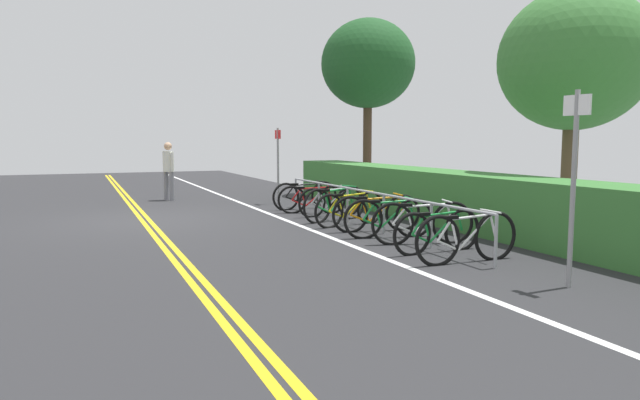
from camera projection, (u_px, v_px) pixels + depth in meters
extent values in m
cube|color=#2B2B2D|center=(145.00, 221.00, 12.53)|extent=(38.42, 12.52, 0.05)
cube|color=gold|center=(141.00, 220.00, 12.49)|extent=(34.58, 0.10, 0.00)
cube|color=gold|center=(149.00, 220.00, 12.56)|extent=(34.58, 0.10, 0.00)
cube|color=white|center=(268.00, 213.00, 13.66)|extent=(34.58, 0.12, 0.00)
cylinder|color=#9EA0A5|center=(296.00, 193.00, 14.89)|extent=(0.05, 0.05, 0.75)
cylinder|color=#9EA0A5|center=(319.00, 199.00, 13.46)|extent=(0.05, 0.05, 0.75)
cylinder|color=#9EA0A5|center=(347.00, 205.00, 12.04)|extent=(0.05, 0.05, 0.75)
cylinder|color=#9EA0A5|center=(384.00, 214.00, 10.61)|extent=(0.05, 0.05, 0.75)
cylinder|color=#9EA0A5|center=(431.00, 226.00, 9.19)|extent=(0.05, 0.05, 0.75)
cylinder|color=#9EA0A5|center=(496.00, 242.00, 7.77)|extent=(0.05, 0.05, 0.75)
cylinder|color=#9EA0A5|center=(365.00, 191.00, 11.29)|extent=(7.80, 0.04, 0.04)
torus|color=black|center=(324.00, 195.00, 14.68)|extent=(0.08, 0.73, 0.73)
torus|color=black|center=(286.00, 197.00, 14.22)|extent=(0.08, 0.73, 0.73)
cylinder|color=black|center=(310.00, 193.00, 14.50)|extent=(0.06, 0.62, 0.50)
cylinder|color=black|center=(307.00, 184.00, 14.45)|extent=(0.06, 0.74, 0.07)
cylinder|color=black|center=(297.00, 194.00, 14.34)|extent=(0.04, 0.18, 0.45)
cylinder|color=black|center=(293.00, 200.00, 14.31)|extent=(0.05, 0.39, 0.19)
cylinder|color=black|center=(290.00, 191.00, 14.25)|extent=(0.05, 0.27, 0.31)
cylinder|color=black|center=(322.00, 189.00, 14.64)|extent=(0.04, 0.14, 0.33)
cube|color=black|center=(294.00, 184.00, 14.29)|extent=(0.09, 0.20, 0.05)
cylinder|color=black|center=(320.00, 181.00, 14.60)|extent=(0.46, 0.05, 0.03)
torus|color=black|center=(332.00, 200.00, 13.70)|extent=(0.28, 0.68, 0.70)
torus|color=black|center=(292.00, 200.00, 13.63)|extent=(0.28, 0.68, 0.70)
cylinder|color=red|center=(317.00, 197.00, 13.66)|extent=(0.22, 0.54, 0.48)
cylinder|color=red|center=(314.00, 188.00, 13.64)|extent=(0.25, 0.64, 0.07)
cylinder|color=red|center=(303.00, 197.00, 13.64)|extent=(0.09, 0.16, 0.43)
cylinder|color=red|center=(299.00, 203.00, 13.65)|extent=(0.15, 0.35, 0.18)
cylinder|color=red|center=(296.00, 194.00, 13.62)|extent=(0.11, 0.24, 0.30)
cylinder|color=red|center=(330.00, 193.00, 13.68)|extent=(0.08, 0.14, 0.32)
cube|color=black|center=(301.00, 188.00, 13.61)|extent=(0.14, 0.22, 0.05)
cylinder|color=red|center=(328.00, 185.00, 13.65)|extent=(0.44, 0.18, 0.03)
torus|color=black|center=(349.00, 201.00, 13.40)|extent=(0.12, 0.71, 0.71)
torus|color=black|center=(312.00, 203.00, 12.92)|extent=(0.12, 0.71, 0.71)
cylinder|color=silver|center=(336.00, 198.00, 13.21)|extent=(0.09, 0.58, 0.48)
cylinder|color=silver|center=(333.00, 189.00, 13.15)|extent=(0.10, 0.69, 0.07)
cylinder|color=silver|center=(323.00, 200.00, 13.05)|extent=(0.05, 0.17, 0.44)
cylinder|color=silver|center=(319.00, 206.00, 13.01)|extent=(0.07, 0.37, 0.18)
cylinder|color=silver|center=(316.00, 197.00, 12.96)|extent=(0.06, 0.25, 0.30)
cylinder|color=silver|center=(348.00, 195.00, 13.36)|extent=(0.05, 0.14, 0.32)
cube|color=black|center=(320.00, 190.00, 12.99)|extent=(0.10, 0.21, 0.05)
cylinder|color=silver|center=(346.00, 186.00, 13.31)|extent=(0.46, 0.07, 0.03)
torus|color=black|center=(352.00, 203.00, 12.65)|extent=(0.27, 0.76, 0.78)
torus|color=black|center=(317.00, 206.00, 12.01)|extent=(0.27, 0.76, 0.78)
cylinder|color=#198C38|center=(340.00, 200.00, 12.40)|extent=(0.20, 0.57, 0.53)
cylinder|color=#198C38|center=(337.00, 190.00, 12.34)|extent=(0.23, 0.68, 0.07)
cylinder|color=#198C38|center=(328.00, 202.00, 12.19)|extent=(0.08, 0.17, 0.48)
cylinder|color=#198C38|center=(324.00, 210.00, 12.13)|extent=(0.14, 0.37, 0.19)
cylinder|color=#198C38|center=(321.00, 199.00, 12.07)|extent=(0.10, 0.25, 0.33)
cylinder|color=#198C38|center=(351.00, 196.00, 12.60)|extent=(0.07, 0.14, 0.35)
cube|color=black|center=(325.00, 190.00, 12.12)|extent=(0.13, 0.21, 0.05)
cylinder|color=#198C38|center=(349.00, 186.00, 12.55)|extent=(0.45, 0.15, 0.03)
torus|color=black|center=(370.00, 208.00, 11.98)|extent=(0.21, 0.73, 0.73)
torus|color=black|center=(329.00, 211.00, 11.36)|extent=(0.21, 0.73, 0.73)
cylinder|color=yellow|center=(355.00, 205.00, 11.74)|extent=(0.17, 0.62, 0.50)
cylinder|color=yellow|center=(353.00, 195.00, 11.68)|extent=(0.19, 0.73, 0.07)
cylinder|color=yellow|center=(341.00, 207.00, 11.53)|extent=(0.07, 0.18, 0.45)
cylinder|color=yellow|center=(337.00, 214.00, 11.47)|extent=(0.12, 0.39, 0.19)
cylinder|color=yellow|center=(334.00, 204.00, 11.41)|extent=(0.09, 0.27, 0.31)
cylinder|color=yellow|center=(368.00, 200.00, 11.94)|extent=(0.07, 0.15, 0.33)
cube|color=black|center=(339.00, 195.00, 11.46)|extent=(0.12, 0.21, 0.05)
cylinder|color=yellow|center=(366.00, 191.00, 11.88)|extent=(0.46, 0.12, 0.03)
torus|color=black|center=(403.00, 213.00, 11.09)|extent=(0.17, 0.74, 0.74)
torus|color=black|center=(350.00, 215.00, 10.81)|extent=(0.17, 0.74, 0.74)
cylinder|color=orange|center=(383.00, 209.00, 10.98)|extent=(0.13, 0.62, 0.51)
cylinder|color=orange|center=(380.00, 198.00, 10.94)|extent=(0.15, 0.74, 0.07)
cylinder|color=orange|center=(365.00, 211.00, 10.88)|extent=(0.06, 0.18, 0.45)
cylinder|color=orange|center=(360.00, 218.00, 10.87)|extent=(0.09, 0.40, 0.19)
cylinder|color=orange|center=(356.00, 207.00, 10.83)|extent=(0.08, 0.27, 0.31)
cylinder|color=orange|center=(400.00, 205.00, 11.06)|extent=(0.06, 0.15, 0.34)
cube|color=black|center=(362.00, 198.00, 10.84)|extent=(0.11, 0.21, 0.05)
cylinder|color=orange|center=(398.00, 194.00, 11.02)|extent=(0.46, 0.10, 0.03)
torus|color=black|center=(414.00, 218.00, 10.32)|extent=(0.22, 0.74, 0.75)
torus|color=black|center=(363.00, 220.00, 10.14)|extent=(0.22, 0.74, 0.75)
cylinder|color=#198C38|center=(395.00, 214.00, 10.24)|extent=(0.15, 0.55, 0.51)
cylinder|color=#198C38|center=(392.00, 202.00, 10.21)|extent=(0.18, 0.65, 0.07)
cylinder|color=#198C38|center=(378.00, 215.00, 10.18)|extent=(0.07, 0.16, 0.46)
cylinder|color=#198C38|center=(372.00, 224.00, 10.18)|extent=(0.11, 0.35, 0.19)
cylinder|color=#198C38|center=(369.00, 211.00, 10.14)|extent=(0.09, 0.24, 0.32)
cylinder|color=#198C38|center=(411.00, 209.00, 10.29)|extent=(0.06, 0.14, 0.34)
cube|color=black|center=(375.00, 202.00, 10.14)|extent=(0.12, 0.21, 0.05)
cylinder|color=#198C38|center=(409.00, 198.00, 10.26)|extent=(0.46, 0.13, 0.03)
torus|color=black|center=(452.00, 223.00, 9.70)|extent=(0.25, 0.75, 0.76)
torus|color=black|center=(393.00, 224.00, 9.54)|extent=(0.25, 0.75, 0.76)
cylinder|color=white|center=(430.00, 218.00, 9.63)|extent=(0.19, 0.60, 0.52)
cylinder|color=white|center=(427.00, 205.00, 9.60)|extent=(0.22, 0.71, 0.07)
cylinder|color=white|center=(410.00, 220.00, 9.58)|extent=(0.08, 0.18, 0.47)
cylinder|color=white|center=(403.00, 229.00, 9.58)|extent=(0.14, 0.38, 0.19)
cylinder|color=white|center=(399.00, 215.00, 9.54)|extent=(0.10, 0.26, 0.32)
cylinder|color=white|center=(450.00, 213.00, 9.67)|extent=(0.07, 0.15, 0.34)
cube|color=black|center=(406.00, 205.00, 9.54)|extent=(0.13, 0.21, 0.05)
cylinder|color=white|center=(447.00, 201.00, 9.64)|extent=(0.45, 0.15, 0.03)
torus|color=black|center=(462.00, 230.00, 9.08)|extent=(0.09, 0.71, 0.71)
torus|color=black|center=(412.00, 235.00, 8.66)|extent=(0.09, 0.71, 0.71)
cylinder|color=#198C38|center=(444.00, 227.00, 8.91)|extent=(0.06, 0.56, 0.48)
cylinder|color=#198C38|center=(441.00, 214.00, 8.86)|extent=(0.06, 0.66, 0.07)
cylinder|color=#198C38|center=(427.00, 229.00, 8.77)|extent=(0.04, 0.16, 0.43)
cylinder|color=#198C38|center=(421.00, 238.00, 8.74)|extent=(0.05, 0.36, 0.18)
cylinder|color=#198C38|center=(418.00, 225.00, 8.69)|extent=(0.05, 0.24, 0.30)
cylinder|color=#198C38|center=(460.00, 221.00, 9.04)|extent=(0.04, 0.13, 0.32)
cube|color=black|center=(424.00, 214.00, 8.72)|extent=(0.09, 0.20, 0.05)
cylinder|color=#198C38|center=(458.00, 209.00, 9.00)|extent=(0.46, 0.05, 0.03)
torus|color=black|center=(495.00, 236.00, 8.34)|extent=(0.07, 0.76, 0.76)
torus|color=black|center=(438.00, 241.00, 7.96)|extent=(0.07, 0.76, 0.76)
cylinder|color=white|center=(475.00, 232.00, 8.19)|extent=(0.05, 0.58, 0.52)
cylinder|color=white|center=(471.00, 217.00, 8.14)|extent=(0.05, 0.69, 0.07)
cylinder|color=white|center=(455.00, 235.00, 8.06)|extent=(0.04, 0.17, 0.47)
cylinder|color=white|center=(448.00, 246.00, 8.03)|extent=(0.04, 0.37, 0.19)
cylinder|color=white|center=(445.00, 230.00, 7.98)|extent=(0.04, 0.25, 0.32)
cylinder|color=white|center=(493.00, 225.00, 8.30)|extent=(0.04, 0.14, 0.34)
cube|color=black|center=(451.00, 217.00, 8.01)|extent=(0.08, 0.20, 0.05)
cylinder|color=white|center=(491.00, 211.00, 8.26)|extent=(0.46, 0.04, 0.03)
cylinder|color=slate|center=(166.00, 186.00, 16.62)|extent=(0.14, 0.14, 0.85)
cylinder|color=slate|center=(172.00, 186.00, 16.44)|extent=(0.14, 0.14, 0.85)
cylinder|color=silver|center=(168.00, 161.00, 16.45)|extent=(0.32, 0.32, 0.60)
sphere|color=tan|center=(168.00, 146.00, 16.41)|extent=(0.23, 0.23, 0.23)
cylinder|color=silver|center=(164.00, 162.00, 16.59)|extent=(0.09, 0.09, 0.55)
cylinder|color=silver|center=(172.00, 162.00, 16.33)|extent=(0.09, 0.09, 0.55)
cylinder|color=gray|center=(278.00, 166.00, 15.57)|extent=(0.06, 0.06, 2.11)
cube|color=red|center=(278.00, 134.00, 15.48)|extent=(0.36, 0.05, 0.24)
cylinder|color=gray|center=(573.00, 190.00, 6.68)|extent=(0.06, 0.06, 2.37)
cube|color=white|center=(577.00, 105.00, 6.57)|extent=(0.36, 0.06, 0.24)
cube|color=#387533|center=(494.00, 204.00, 10.73)|extent=(16.80, 1.21, 1.11)
cylinder|color=#473323|center=(367.00, 149.00, 18.32)|extent=(0.28, 0.28, 2.94)
ellipsoid|color=#1C4C21|center=(368.00, 64.00, 18.03)|extent=(3.02, 3.02, 2.84)
cylinder|color=brown|center=(569.00, 174.00, 11.74)|extent=(0.32, 0.32, 2.12)
ellipsoid|color=#387533|center=(574.00, 60.00, 11.48)|extent=(3.06, 3.06, 2.89)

